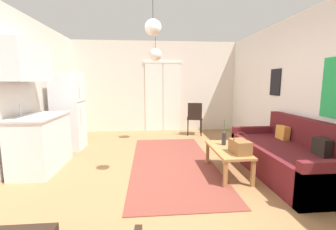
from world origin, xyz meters
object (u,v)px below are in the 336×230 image
(coffee_table, at_px, (228,152))
(bamboo_vase, at_px, (224,139))
(refrigerator, at_px, (69,111))
(pendant_lamp_far, at_px, (155,55))
(couch, at_px, (290,157))
(handbag, at_px, (240,147))
(accent_chair, at_px, (195,117))
(pendant_lamp_near, at_px, (153,27))

(coffee_table, height_order, bamboo_vase, bamboo_vase)
(refrigerator, distance_m, pendant_lamp_far, 2.30)
(couch, xyz_separation_m, pendant_lamp_far, (-2.02, 2.11, 1.80))
(coffee_table, relative_size, handbag, 2.96)
(couch, height_order, coffee_table, couch)
(bamboo_vase, bearing_deg, couch, -19.28)
(refrigerator, xyz_separation_m, accent_chair, (2.99, 1.01, -0.32))
(coffee_table, xyz_separation_m, pendant_lamp_far, (-1.07, 1.98, 1.72))
(accent_chair, relative_size, pendant_lamp_near, 1.54)
(couch, xyz_separation_m, coffee_table, (-0.95, 0.13, 0.08))
(couch, distance_m, coffee_table, 0.97)
(refrigerator, bearing_deg, handbag, -32.05)
(coffee_table, height_order, accent_chair, accent_chair)
(coffee_table, distance_m, handbag, 0.31)
(pendant_lamp_near, bearing_deg, accent_chair, 67.73)
(couch, distance_m, handbag, 0.91)
(bamboo_vase, xyz_separation_m, accent_chair, (0.02, 2.47, -0.01))
(bamboo_vase, xyz_separation_m, pendant_lamp_far, (-1.07, 1.78, 1.56))
(couch, xyz_separation_m, refrigerator, (-3.93, 1.79, 0.55))
(coffee_table, xyz_separation_m, bamboo_vase, (0.00, 0.20, 0.16))
(coffee_table, height_order, handbag, handbag)
(pendant_lamp_near, bearing_deg, pendant_lamp_far, 87.37)
(coffee_table, bearing_deg, couch, -7.72)
(couch, bearing_deg, coffee_table, 172.28)
(pendant_lamp_far, bearing_deg, accent_chair, 32.37)
(handbag, distance_m, accent_chair, 2.93)
(bamboo_vase, relative_size, handbag, 1.24)
(couch, xyz_separation_m, bamboo_vase, (-0.95, 0.33, 0.24))
(couch, xyz_separation_m, accent_chair, (-0.93, 2.80, 0.23))
(handbag, bearing_deg, couch, 8.35)
(handbag, xyz_separation_m, accent_chair, (-0.06, 2.93, -0.00))
(coffee_table, bearing_deg, pendant_lamp_far, 118.31)
(couch, height_order, pendant_lamp_near, pendant_lamp_near)
(coffee_table, distance_m, refrigerator, 3.44)
(couch, bearing_deg, accent_chair, 108.44)
(couch, distance_m, accent_chair, 2.96)
(refrigerator, relative_size, accent_chair, 1.85)
(pendant_lamp_far, bearing_deg, pendant_lamp_near, -92.63)
(accent_chair, distance_m, pendant_lamp_far, 2.03)
(coffee_table, bearing_deg, accent_chair, 89.58)
(couch, bearing_deg, refrigerator, 155.54)
(refrigerator, bearing_deg, bamboo_vase, -26.04)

